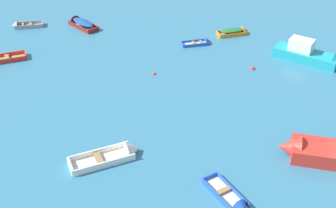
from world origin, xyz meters
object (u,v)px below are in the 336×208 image
Objects in this scene: rowboat_white_center at (120,154)px; rowboat_orange_midfield_right at (237,32)px; rowboat_blue_back_row_left at (235,203)px; rowboat_blue_cluster_inner at (203,43)px; rowboat_grey_far_back at (21,26)px; mooring_buoy_between_boats_right at (252,69)px; mooring_buoy_between_boats_left at (154,74)px; motor_launch_turquoise_foreground_center at (311,55)px; rowboat_maroon_midfield_left at (80,22)px.

rowboat_white_center is 19.73m from rowboat_orange_midfield_right.
rowboat_blue_cluster_inner is at bearing 100.16° from rowboat_blue_back_row_left.
rowboat_grey_far_back is 0.99× the size of rowboat_orange_midfield_right.
mooring_buoy_between_boats_right is (0.98, 14.95, -0.15)m from rowboat_blue_back_row_left.
mooring_buoy_between_boats_left is at bearing -25.82° from rowboat_grey_far_back.
rowboat_orange_midfield_right is at bearing 41.39° from rowboat_blue_cluster_inner.
rowboat_grey_far_back is at bearing 174.02° from motor_launch_turquoise_foreground_center.
rowboat_maroon_midfield_left is 11.91× the size of mooring_buoy_between_boats_left.
mooring_buoy_between_boats_left is (8.88, -8.24, -0.32)m from rowboat_maroon_midfield_left.
rowboat_grey_far_back reaches higher than mooring_buoy_between_boats_left.
rowboat_blue_cluster_inner reaches higher than mooring_buoy_between_boats_left.
rowboat_orange_midfield_right is at bearing 1.47° from rowboat_maroon_midfield_left.
rowboat_blue_cluster_inner is (12.21, -2.20, -0.19)m from rowboat_maroon_midfield_left.
rowboat_white_center reaches higher than rowboat_blue_back_row_left.
rowboat_grey_far_back is at bearing 177.12° from rowboat_blue_cluster_inner.
motor_launch_turquoise_foreground_center is at bearing -5.98° from rowboat_grey_far_back.
motor_launch_turquoise_foreground_center reaches higher than mooring_buoy_between_boats_left.
rowboat_maroon_midfield_left reaches higher than rowboat_grey_far_back.
rowboat_blue_cluster_inner is (3.50, 16.06, -0.07)m from rowboat_white_center.
rowboat_orange_midfield_right is 0.53× the size of motor_launch_turquoise_foreground_center.
mooring_buoy_between_boats_left is (0.18, 10.01, -0.20)m from rowboat_white_center.
motor_launch_turquoise_foreground_center is (6.17, -4.50, 0.32)m from rowboat_orange_midfield_right.
mooring_buoy_between_boats_right is at bearing -77.66° from rowboat_orange_midfield_right.
rowboat_blue_back_row_left is at bearing -22.52° from rowboat_white_center.
rowboat_white_center reaches higher than rowboat_orange_midfield_right.
rowboat_blue_back_row_left reaches higher than rowboat_blue_cluster_inner.
rowboat_blue_cluster_inner is 8.98× the size of mooring_buoy_between_boats_left.
motor_launch_turquoise_foreground_center reaches higher than rowboat_blue_back_row_left.
rowboat_grey_far_back is 26.91m from motor_launch_turquoise_foreground_center.
rowboat_orange_midfield_right is (-0.46, 21.50, 0.11)m from rowboat_blue_back_row_left.
mooring_buoy_between_boats_left is (-6.71, 12.87, -0.15)m from rowboat_blue_back_row_left.
rowboat_white_center is (-6.89, 2.86, 0.05)m from rowboat_blue_back_row_left.
rowboat_orange_midfield_right is at bearing 91.21° from rowboat_blue_back_row_left.
rowboat_maroon_midfield_left is 21.71m from motor_launch_turquoise_foreground_center.
rowboat_blue_back_row_left is 19.22m from rowboat_blue_cluster_inner.
mooring_buoy_between_boats_right is (7.87, 12.09, -0.20)m from rowboat_white_center.
rowboat_blue_back_row_left is 0.73× the size of rowboat_white_center.
rowboat_maroon_midfield_left is at bearing 159.59° from mooring_buoy_between_boats_right.
rowboat_white_center reaches higher than rowboat_maroon_midfield_left.
rowboat_maroon_midfield_left reaches higher than rowboat_blue_back_row_left.
rowboat_blue_cluster_inner is (-9.10, 1.92, -0.45)m from motor_launch_turquoise_foreground_center.
rowboat_orange_midfield_right is at bearing 70.95° from rowboat_white_center.
rowboat_blue_back_row_left is 21.51m from rowboat_orange_midfield_right.
mooring_buoy_between_boats_left is at bearing -161.62° from motor_launch_turquoise_foreground_center.
rowboat_blue_cluster_inner is (17.65, -0.89, -0.04)m from rowboat_grey_far_back.
motor_launch_turquoise_foreground_center is at bearing -11.89° from rowboat_blue_cluster_inner.
rowboat_grey_far_back is 1.11× the size of rowboat_blue_cluster_inner.
rowboat_white_center is 10.33× the size of mooring_buoy_between_boats_right.
rowboat_blue_back_row_left reaches higher than mooring_buoy_between_boats_left.
motor_launch_turquoise_foreground_center is (21.31, -4.11, 0.26)m from rowboat_maroon_midfield_left.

